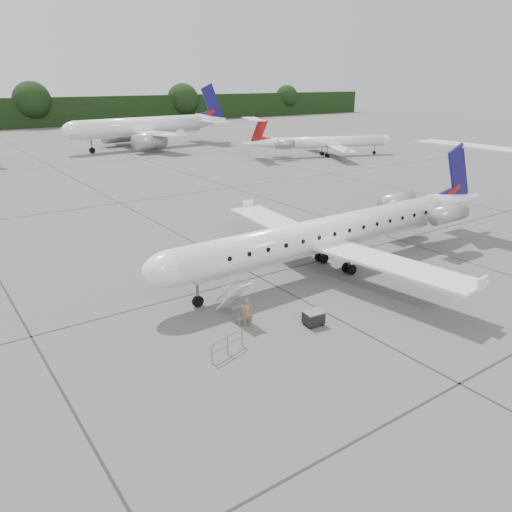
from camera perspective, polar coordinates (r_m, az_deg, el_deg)
ground at (r=34.86m, az=11.61°, el=-2.45°), size 320.00×320.00×0.00m
treeline at (r=154.01m, az=-26.91°, el=14.29°), size 260.00×4.00×8.00m
main_regional_jet at (r=34.53m, az=8.02°, el=4.35°), size 30.52×22.14×7.76m
airstair at (r=28.22m, az=-2.60°, el=-4.76°), size 0.88×2.54×2.43m
passenger at (r=27.32m, az=-0.95°, el=-6.49°), size 0.72×0.61×1.67m
safety_railing at (r=24.90m, az=-3.28°, el=-10.17°), size 2.14×0.69×1.00m
baggage_cart at (r=27.82m, az=6.59°, el=-7.02°), size 1.11×0.93×0.89m
bg_narrowbody at (r=101.36m, az=-13.00°, el=15.19°), size 34.83×26.49×11.79m
bg_regional_right at (r=90.04m, az=8.50°, el=13.36°), size 30.58×26.30×6.76m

